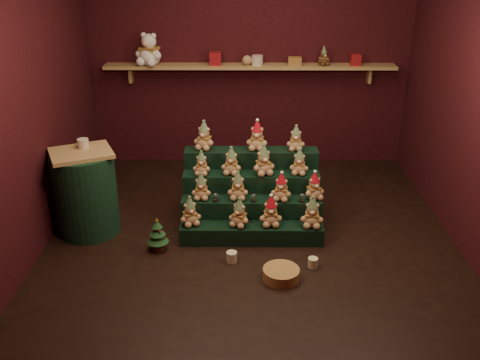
{
  "coord_description": "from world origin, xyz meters",
  "views": [
    {
      "loc": [
        -0.07,
        -4.74,
        2.71
      ],
      "look_at": [
        -0.11,
        0.25,
        0.48
      ],
      "focal_mm": 40.0,
      "sensor_mm": 36.0,
      "label": 1
    }
  ],
  "objects_px": {
    "snow_globe_a": "(216,197)",
    "mug_left": "(232,257)",
    "riser_tier_front": "(252,233)",
    "mini_christmas_tree": "(158,235)",
    "wicker_basket": "(281,274)",
    "snow_globe_c": "(302,198)",
    "mug_right": "(313,263)",
    "white_bear": "(149,45)",
    "brown_bear": "(324,56)",
    "snow_globe_b": "(253,198)",
    "side_table": "(86,193)"
  },
  "relations": [
    {
      "from": "white_bear",
      "to": "snow_globe_a",
      "type": "bearing_deg",
      "value": -42.64
    },
    {
      "from": "riser_tier_front",
      "to": "wicker_basket",
      "type": "bearing_deg",
      "value": -68.61
    },
    {
      "from": "mug_left",
      "to": "mug_right",
      "type": "relative_size",
      "value": 1.08
    },
    {
      "from": "side_table",
      "to": "riser_tier_front",
      "type": "bearing_deg",
      "value": -31.68
    },
    {
      "from": "snow_globe_a",
      "to": "mug_left",
      "type": "xyz_separation_m",
      "value": [
        0.17,
        -0.53,
        -0.36
      ]
    },
    {
      "from": "mug_left",
      "to": "brown_bear",
      "type": "height_order",
      "value": "brown_bear"
    },
    {
      "from": "riser_tier_front",
      "to": "snow_globe_a",
      "type": "height_order",
      "value": "snow_globe_a"
    },
    {
      "from": "snow_globe_a",
      "to": "mug_right",
      "type": "distance_m",
      "value": 1.15
    },
    {
      "from": "brown_bear",
      "to": "snow_globe_a",
      "type": "bearing_deg",
      "value": -149.99
    },
    {
      "from": "snow_globe_a",
      "to": "white_bear",
      "type": "distance_m",
      "value": 2.35
    },
    {
      "from": "snow_globe_b",
      "to": "white_bear",
      "type": "distance_m",
      "value": 2.51
    },
    {
      "from": "snow_globe_c",
      "to": "mug_right",
      "type": "bearing_deg",
      "value": -84.79
    },
    {
      "from": "brown_bear",
      "to": "mini_christmas_tree",
      "type": "bearing_deg",
      "value": -155.41
    },
    {
      "from": "riser_tier_front",
      "to": "mug_right",
      "type": "xyz_separation_m",
      "value": [
        0.55,
        -0.45,
        -0.04
      ]
    },
    {
      "from": "riser_tier_front",
      "to": "brown_bear",
      "type": "height_order",
      "value": "brown_bear"
    },
    {
      "from": "snow_globe_a",
      "to": "mug_right",
      "type": "xyz_separation_m",
      "value": [
        0.91,
        -0.61,
        -0.36
      ]
    },
    {
      "from": "wicker_basket",
      "to": "mug_right",
      "type": "bearing_deg",
      "value": 32.38
    },
    {
      "from": "snow_globe_a",
      "to": "brown_bear",
      "type": "height_order",
      "value": "brown_bear"
    },
    {
      "from": "snow_globe_c",
      "to": "mug_right",
      "type": "distance_m",
      "value": 0.71
    },
    {
      "from": "riser_tier_front",
      "to": "mini_christmas_tree",
      "type": "relative_size",
      "value": 4.04
    },
    {
      "from": "snow_globe_c",
      "to": "mini_christmas_tree",
      "type": "bearing_deg",
      "value": -166.85
    },
    {
      "from": "riser_tier_front",
      "to": "mug_left",
      "type": "height_order",
      "value": "riser_tier_front"
    },
    {
      "from": "snow_globe_c",
      "to": "mug_left",
      "type": "xyz_separation_m",
      "value": [
        -0.68,
        -0.53,
        -0.35
      ]
    },
    {
      "from": "snow_globe_b",
      "to": "mini_christmas_tree",
      "type": "distance_m",
      "value": 1.0
    },
    {
      "from": "snow_globe_c",
      "to": "mini_christmas_tree",
      "type": "xyz_separation_m",
      "value": [
        -1.39,
        -0.33,
        -0.24
      ]
    },
    {
      "from": "snow_globe_a",
      "to": "snow_globe_c",
      "type": "bearing_deg",
      "value": 0.0
    },
    {
      "from": "riser_tier_front",
      "to": "side_table",
      "type": "distance_m",
      "value": 1.69
    },
    {
      "from": "mug_left",
      "to": "wicker_basket",
      "type": "distance_m",
      "value": 0.52
    },
    {
      "from": "mini_christmas_tree",
      "to": "wicker_basket",
      "type": "height_order",
      "value": "mini_christmas_tree"
    },
    {
      "from": "side_table",
      "to": "wicker_basket",
      "type": "relative_size",
      "value": 2.69
    },
    {
      "from": "riser_tier_front",
      "to": "snow_globe_c",
      "type": "bearing_deg",
      "value": 17.86
    },
    {
      "from": "riser_tier_front",
      "to": "mini_christmas_tree",
      "type": "bearing_deg",
      "value": -169.55
    },
    {
      "from": "white_bear",
      "to": "mug_left",
      "type": "bearing_deg",
      "value": -44.34
    },
    {
      "from": "side_table",
      "to": "brown_bear",
      "type": "xyz_separation_m",
      "value": [
        2.54,
        1.79,
        1.0
      ]
    },
    {
      "from": "snow_globe_b",
      "to": "side_table",
      "type": "bearing_deg",
      "value": 178.46
    },
    {
      "from": "wicker_basket",
      "to": "brown_bear",
      "type": "xyz_separation_m",
      "value": [
        0.64,
        2.64,
        1.38
      ]
    },
    {
      "from": "side_table",
      "to": "mug_right",
      "type": "xyz_separation_m",
      "value": [
        2.2,
        -0.66,
        -0.39
      ]
    },
    {
      "from": "snow_globe_a",
      "to": "snow_globe_c",
      "type": "relative_size",
      "value": 1.02
    },
    {
      "from": "mug_right",
      "to": "white_bear",
      "type": "distance_m",
      "value": 3.39
    },
    {
      "from": "mini_christmas_tree",
      "to": "white_bear",
      "type": "relative_size",
      "value": 0.71
    },
    {
      "from": "snow_globe_c",
      "to": "wicker_basket",
      "type": "height_order",
      "value": "snow_globe_c"
    },
    {
      "from": "snow_globe_b",
      "to": "mini_christmas_tree",
      "type": "bearing_deg",
      "value": -160.41
    },
    {
      "from": "snow_globe_c",
      "to": "brown_bear",
      "type": "distance_m",
      "value": 2.14
    },
    {
      "from": "snow_globe_a",
      "to": "mug_left",
      "type": "height_order",
      "value": "snow_globe_a"
    },
    {
      "from": "mug_left",
      "to": "riser_tier_front",
      "type": "bearing_deg",
      "value": 62.87
    },
    {
      "from": "riser_tier_front",
      "to": "snow_globe_a",
      "type": "relative_size",
      "value": 15.52
    },
    {
      "from": "mini_christmas_tree",
      "to": "white_bear",
      "type": "xyz_separation_m",
      "value": [
        -0.34,
        2.16,
        1.4
      ]
    },
    {
      "from": "snow_globe_c",
      "to": "mini_christmas_tree",
      "type": "height_order",
      "value": "snow_globe_c"
    },
    {
      "from": "riser_tier_front",
      "to": "brown_bear",
      "type": "xyz_separation_m",
      "value": [
        0.89,
        2.0,
        1.34
      ]
    },
    {
      "from": "snow_globe_b",
      "to": "wicker_basket",
      "type": "relative_size",
      "value": 0.25
    }
  ]
}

